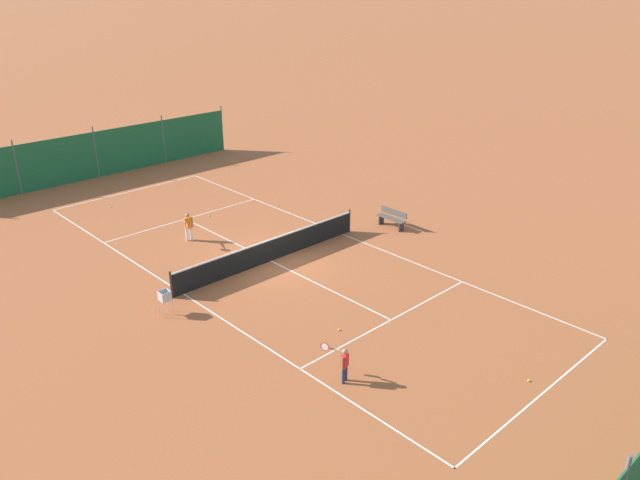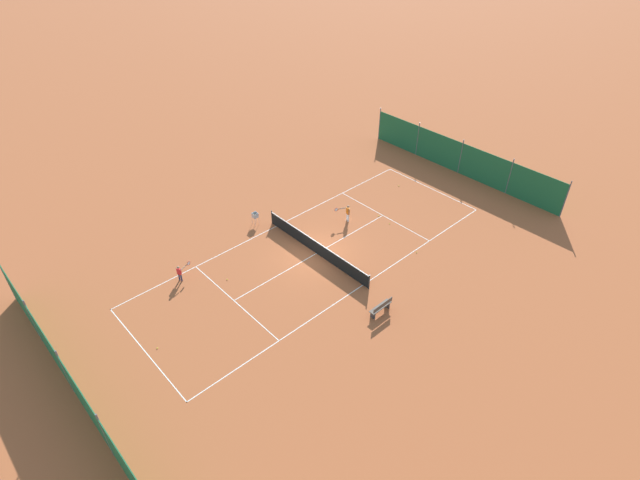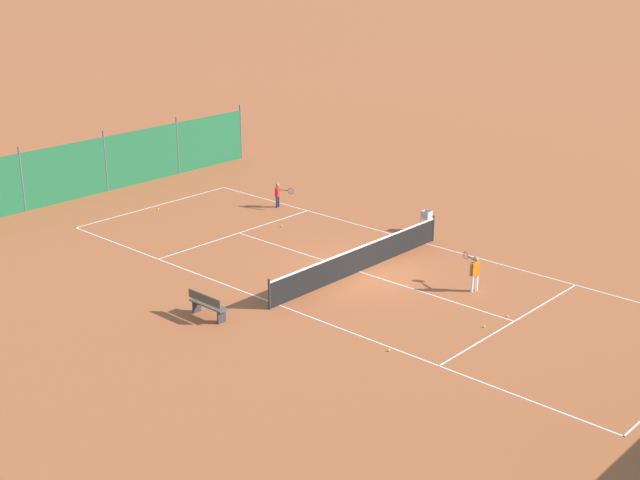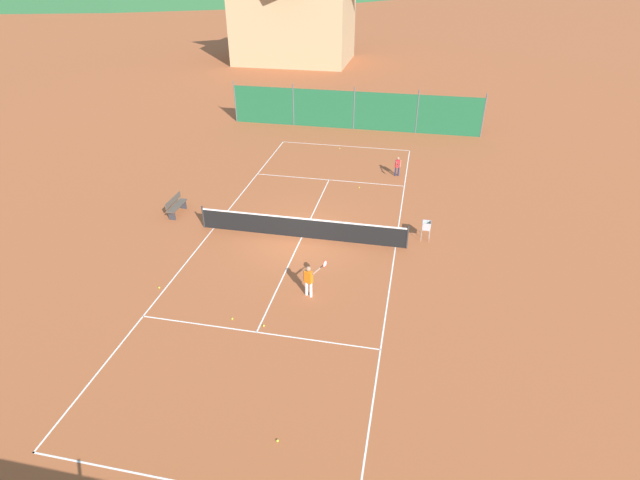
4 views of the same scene
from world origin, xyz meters
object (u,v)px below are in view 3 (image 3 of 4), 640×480
Objects in this scene: tennis_net at (359,259)px; tennis_ball_service_box at (484,326)px; tennis_ball_by_net_right at (389,350)px; courtside_bench at (208,305)px; player_near_baseline at (279,193)px; tennis_ball_alley_left at (508,316)px; ball_hopper at (426,216)px; tennis_ball_far_corner at (282,226)px; player_far_service at (474,271)px; tennis_ball_alley_right at (158,209)px.

tennis_net is 139.09× the size of tennis_ball_service_box.
tennis_ball_by_net_right is at bearing -132.15° from tennis_net.
tennis_ball_service_box is (-1.02, -5.94, -0.47)m from tennis_net.
tennis_ball_service_box is 0.04× the size of courtside_bench.
player_near_baseline reaches higher than tennis_ball_by_net_right.
ball_hopper is at bearing 53.47° from tennis_ball_alley_left.
tennis_ball_service_box is 9.32m from ball_hopper.
tennis_ball_service_box is at bearing -108.73° from player_near_baseline.
ball_hopper is (3.54, -4.79, 0.62)m from tennis_ball_far_corner.
tennis_ball_service_box is (-4.62, -13.62, -0.61)m from player_near_baseline.
tennis_ball_service_box is at bearing -52.37° from courtside_bench.
ball_hopper reaches higher than tennis_ball_alley_left.
tennis_ball_by_net_right is 3.51m from tennis_ball_service_box.
tennis_net is 7.26× the size of player_far_service.
player_near_baseline is at bearing 71.27° from tennis_ball_service_box.
ball_hopper reaches higher than tennis_ball_far_corner.
tennis_ball_service_box is at bearing -132.79° from ball_hopper.
tennis_ball_alley_left is at bearing -88.69° from tennis_ball_alley_right.
tennis_ball_alley_left is at bearing -104.10° from player_near_baseline.
player_near_baseline is 16.65× the size of tennis_ball_alley_right.
tennis_net reaches higher than ball_hopper.
courtside_bench reaches higher than tennis_ball_alley_right.
tennis_net is at bearing 107.39° from player_far_service.
courtside_bench is at bearing 127.63° from tennis_ball_service_box.
player_far_service reaches higher than ball_hopper.
courtside_bench is (-5.33, 6.91, 0.42)m from tennis_ball_service_box.
player_far_service reaches higher than courtside_bench.
courtside_bench is (-2.02, 5.75, 0.42)m from tennis_ball_by_net_right.
tennis_net is 11.36m from tennis_ball_alley_right.
tennis_ball_alley_left is 1.00× the size of tennis_ball_alley_right.
ball_hopper is at bearing -62.06° from tennis_ball_alley_right.
tennis_ball_far_corner is 0.04× the size of courtside_bench.
player_far_service is 19.16× the size of tennis_ball_by_net_right.
tennis_ball_far_corner is at bearing -70.53° from tennis_ball_alley_right.
tennis_net is 5.96m from tennis_ball_far_corner.
ball_hopper is at bearing -0.42° from courtside_bench.
tennis_ball_alley_left and tennis_ball_far_corner have the same top height.
player_far_service is 5.69m from tennis_ball_by_net_right.
tennis_ball_by_net_right is 1.00× the size of tennis_ball_service_box.
tennis_ball_alley_left is 1.00× the size of tennis_ball_far_corner.
tennis_ball_alley_left is 9.58m from courtside_bench.
tennis_ball_by_net_right is at bearing -149.54° from ball_hopper.
tennis_ball_far_corner is at bearing -132.57° from player_near_baseline.
player_far_service reaches higher than tennis_net.
tennis_ball_alley_right is 1.00× the size of tennis_ball_by_net_right.
tennis_ball_service_box is (3.31, -1.16, 0.00)m from tennis_ball_by_net_right.
tennis_ball_far_corner is 1.00× the size of tennis_ball_by_net_right.
tennis_ball_far_corner is at bearing 59.81° from tennis_ball_by_net_right.
tennis_net is 4.24m from player_far_service.
tennis_net is 8.48m from player_near_baseline.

